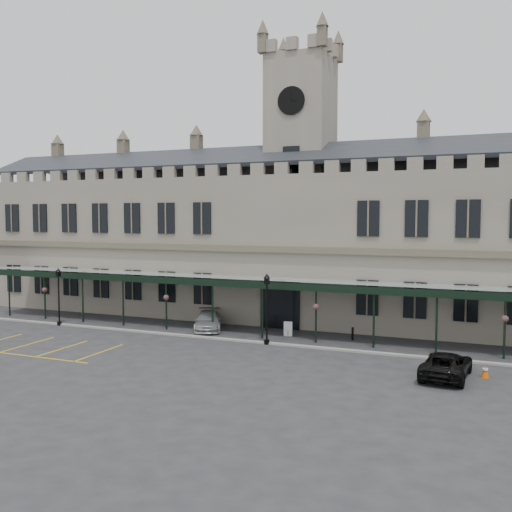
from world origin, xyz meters
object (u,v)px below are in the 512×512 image
at_px(station_building, 300,243).
at_px(traffic_cone, 485,371).
at_px(car_taxi, 208,321).
at_px(sign_board, 288,329).
at_px(lamp_post_left, 59,291).
at_px(car_van, 446,365).
at_px(lamp_post_mid, 267,302).
at_px(clock_tower, 301,165).

xyz_separation_m(station_building, traffic_cone, (14.97, -13.51, -6.12)).
height_order(station_building, traffic_cone, station_building).
bearing_deg(car_taxi, sign_board, -23.90).
bearing_deg(sign_board, traffic_cone, -34.43).
bearing_deg(lamp_post_left, traffic_cone, -5.31).
bearing_deg(station_building, sign_board, -78.42).
bearing_deg(car_van, traffic_cone, -153.89).
height_order(lamp_post_mid, traffic_cone, lamp_post_mid).
bearing_deg(car_van, station_building, -43.19).
bearing_deg(sign_board, car_taxi, 170.07).
bearing_deg(clock_tower, lamp_post_left, -147.75).
bearing_deg(car_van, sign_board, -26.18).
bearing_deg(clock_tower, station_building, -90.00).
xyz_separation_m(lamp_post_mid, traffic_cone, (13.92, -2.98, -2.54)).
height_order(lamp_post_left, car_taxi, lamp_post_left).
relative_size(station_building, traffic_cone, 84.38).
bearing_deg(car_taxi, car_van, -44.86).
height_order(lamp_post_mid, car_van, lamp_post_mid).
distance_m(clock_tower, lamp_post_mid, 14.77).
bearing_deg(sign_board, lamp_post_mid, -109.27).
xyz_separation_m(traffic_cone, sign_board, (-13.44, 6.03, 0.18)).
xyz_separation_m(lamp_post_left, sign_board, (18.39, 3.07, -2.23)).
xyz_separation_m(clock_tower, car_taxi, (-5.00, -7.61, -12.41)).
distance_m(lamp_post_mid, car_van, 12.72).
bearing_deg(station_building, traffic_cone, -42.05).
xyz_separation_m(car_taxi, car_van, (18.00, -6.77, -0.01)).
height_order(clock_tower, car_taxi, clock_tower).
relative_size(clock_tower, car_taxi, 5.11).
relative_size(clock_tower, lamp_post_left, 5.34).
bearing_deg(sign_board, lamp_post_left, 179.19).
distance_m(lamp_post_mid, traffic_cone, 14.46).
distance_m(station_building, car_van, 20.16).
xyz_separation_m(station_building, clock_tower, (0.00, 0.09, 6.64)).
bearing_deg(traffic_cone, clock_tower, 137.76).
bearing_deg(clock_tower, traffic_cone, -42.24).
distance_m(clock_tower, sign_board, 14.76).
distance_m(station_building, traffic_cone, 21.07).
xyz_separation_m(lamp_post_left, lamp_post_mid, (17.91, 0.02, 0.14)).
bearing_deg(lamp_post_mid, station_building, 95.70).
bearing_deg(lamp_post_mid, lamp_post_left, -179.93).
bearing_deg(clock_tower, car_taxi, -123.32).
relative_size(lamp_post_left, car_van, 0.93).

